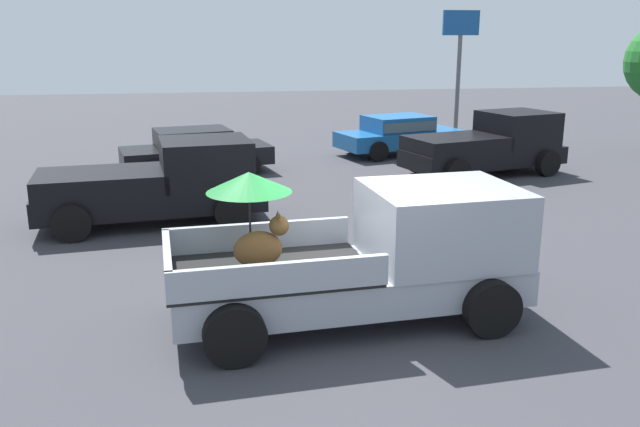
{
  "coord_description": "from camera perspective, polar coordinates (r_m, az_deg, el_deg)",
  "views": [
    {
      "loc": [
        -1.9,
        -8.69,
        4.0
      ],
      "look_at": [
        -0.09,
        1.86,
        1.1
      ],
      "focal_mm": 37.13,
      "sensor_mm": 36.0,
      "label": 1
    }
  ],
  "objects": [
    {
      "name": "motel_sign",
      "position": [
        26.12,
        11.95,
        13.63
      ],
      "size": [
        1.4,
        0.16,
        4.88
      ],
      "color": "#59595B",
      "rests_on": "ground"
    },
    {
      "name": "pickup_truck_red",
      "position": [
        20.13,
        14.41,
        5.75
      ],
      "size": [
        5.1,
        3.11,
        1.8
      ],
      "rotation": [
        0.0,
        0.0,
        0.26
      ],
      "color": "black",
      "rests_on": "ground"
    },
    {
      "name": "parked_sedan_near",
      "position": [
        19.94,
        -10.73,
        5.49
      ],
      "size": [
        4.57,
        2.62,
        1.33
      ],
      "rotation": [
        0.0,
        0.0,
        0.21
      ],
      "color": "black",
      "rests_on": "ground"
    },
    {
      "name": "pickup_truck_far",
      "position": [
        14.79,
        -13.56,
        2.53
      ],
      "size": [
        4.97,
        2.6,
        1.8
      ],
      "rotation": [
        0.0,
        0.0,
        0.11
      ],
      "color": "black",
      "rests_on": "ground"
    },
    {
      "name": "pickup_truck_main",
      "position": [
        9.53,
        4.94,
        -3.48
      ],
      "size": [
        5.17,
        2.55,
        2.2
      ],
      "rotation": [
        0.0,
        0.0,
        0.07
      ],
      "color": "black",
      "rests_on": "ground"
    },
    {
      "name": "parked_sedan_far",
      "position": [
        23.0,
        6.81,
        6.91
      ],
      "size": [
        4.61,
        2.84,
        1.33
      ],
      "rotation": [
        0.0,
        0.0,
        0.27
      ],
      "color": "black",
      "rests_on": "ground"
    },
    {
      "name": "ground_plane",
      "position": [
        9.75,
        2.41,
        -9.08
      ],
      "size": [
        80.0,
        80.0,
        0.0
      ],
      "primitive_type": "plane",
      "color": "#38383D"
    }
  ]
}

